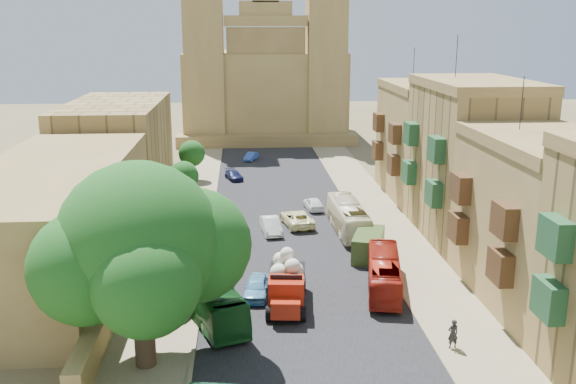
{
  "coord_description": "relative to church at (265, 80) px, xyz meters",
  "views": [
    {
      "loc": [
        -4.03,
        -28.43,
        18.17
      ],
      "look_at": [
        0.0,
        26.0,
        4.0
      ],
      "focal_mm": 40.0,
      "sensor_mm": 36.0,
      "label": 1
    }
  ],
  "objects": [
    {
      "name": "street_tree_b",
      "position": [
        -10.0,
        -54.61,
        -6.15
      ],
      "size": [
        3.27,
        3.27,
        5.02
      ],
      "color": "#3B2B1D",
      "rests_on": "ground"
    },
    {
      "name": "car_blue_a",
      "position": [
        -3.15,
        -65.82,
        -8.83
      ],
      "size": [
        2.14,
        4.2,
        1.37
      ],
      "primitive_type": "imported",
      "rotation": [
        0.0,
        0.0,
        -0.13
      ],
      "color": "#54A2CD",
      "rests_on": "ground"
    },
    {
      "name": "street_tree_c",
      "position": [
        -10.0,
        -42.61,
        -6.28
      ],
      "size": [
        3.15,
        3.15,
        4.84
      ],
      "color": "#3B2B1D",
      "rests_on": "ground"
    },
    {
      "name": "bus_red_east",
      "position": [
        5.87,
        -65.3,
        -8.25
      ],
      "size": [
        3.81,
        9.32,
        2.53
      ],
      "primitive_type": "imported",
      "rotation": [
        0.0,
        0.0,
        2.95
      ],
      "color": "#A02013",
      "rests_on": "ground"
    },
    {
      "name": "bus_cream_east",
      "position": [
        5.52,
        -52.04,
        -8.12
      ],
      "size": [
        2.6,
        10.05,
        2.78
      ],
      "primitive_type": "imported",
      "rotation": [
        0.0,
        0.0,
        3.17
      ],
      "color": "beige",
      "rests_on": "ground"
    },
    {
      "name": "kerb_west",
      "position": [
        -7.0,
        -48.61,
        -9.46
      ],
      "size": [
        0.25,
        140.0,
        0.12
      ],
      "primitive_type": "cube",
      "color": "#847656",
      "rests_on": "ground"
    },
    {
      "name": "church",
      "position": [
        0.0,
        0.0,
        0.0
      ],
      "size": [
        28.0,
        22.5,
        36.3
      ],
      "color": "olive",
      "rests_on": "ground"
    },
    {
      "name": "road_surface",
      "position": [
        0.0,
        -48.61,
        -9.51
      ],
      "size": [
        14.0,
        140.0,
        0.01
      ],
      "primitive_type": "cube",
      "color": "black",
      "rests_on": "ground"
    },
    {
      "name": "red_truck",
      "position": [
        -1.18,
        -67.39,
        -7.87
      ],
      "size": [
        3.1,
        6.61,
        3.74
      ],
      "color": "#A41F0C",
      "rests_on": "ground"
    },
    {
      "name": "car_blue_b",
      "position": [
        -2.71,
        -19.28,
        -8.96
      ],
      "size": [
        2.28,
        3.56,
        1.11
      ],
      "primitive_type": "imported",
      "rotation": [
        0.0,
        0.0,
        -0.36
      ],
      "color": "blue",
      "rests_on": "ground"
    },
    {
      "name": "west_wall",
      "position": [
        -12.5,
        -58.61,
        -8.62
      ],
      "size": [
        1.0,
        40.0,
        1.8
      ],
      "primitive_type": "cube",
      "color": "olive",
      "rests_on": "ground"
    },
    {
      "name": "townhouse_d",
      "position": [
        15.95,
        -39.61,
        -3.36
      ],
      "size": [
        9.0,
        14.0,
        15.9
      ],
      "color": "olive",
      "rests_on": "ground"
    },
    {
      "name": "bus_green_north",
      "position": [
        -6.35,
        -68.62,
        -8.13
      ],
      "size": [
        5.55,
        10.16,
        2.77
      ],
      "primitive_type": "imported",
      "rotation": [
        0.0,
        0.0,
        0.34
      ],
      "color": "#124B1A",
      "rests_on": "ground"
    },
    {
      "name": "kerb_east",
      "position": [
        7.0,
        -48.61,
        -9.46
      ],
      "size": [
        0.25,
        140.0,
        0.12
      ],
      "primitive_type": "cube",
      "color": "#847656",
      "rests_on": "ground"
    },
    {
      "name": "car_cream",
      "position": [
        1.06,
        -49.86,
        -8.8
      ],
      "size": [
        3.25,
        5.51,
        1.44
      ],
      "primitive_type": "imported",
      "rotation": [
        0.0,
        0.0,
        3.32
      ],
      "color": "#FFF6B2",
      "rests_on": "ground"
    },
    {
      "name": "pedestrian_a",
      "position": [
        8.0,
        -74.02,
        -8.62
      ],
      "size": [
        0.72,
        0.54,
        1.79
      ],
      "primitive_type": "imported",
      "rotation": [
        0.0,
        0.0,
        3.32
      ],
      "color": "black",
      "rests_on": "ground"
    },
    {
      "name": "ficus_tree",
      "position": [
        -9.4,
        -74.61,
        -2.73
      ],
      "size": [
        11.48,
        10.56,
        11.48
      ],
      "color": "#3B2B1D",
      "rests_on": "ground"
    },
    {
      "name": "car_dkblue",
      "position": [
        -5.0,
        -30.74,
        -8.96
      ],
      "size": [
        2.61,
        4.11,
        1.11
      ],
      "primitive_type": "imported",
      "rotation": [
        0.0,
        0.0,
        0.3
      ],
      "color": "#141A41",
      "rests_on": "ground"
    },
    {
      "name": "pedestrian_c",
      "position": [
        7.5,
        -61.73,
        -8.67
      ],
      "size": [
        0.63,
        1.06,
        1.69
      ],
      "primitive_type": "imported",
      "rotation": [
        0.0,
        0.0,
        4.95
      ],
      "color": "#28282E",
      "rests_on": "ground"
    },
    {
      "name": "townhouse_b",
      "position": [
        15.95,
        -67.61,
        -3.86
      ],
      "size": [
        9.0,
        14.0,
        14.9
      ],
      "color": "olive",
      "rests_on": "ground"
    },
    {
      "name": "west_building_mid",
      "position": [
        -18.0,
        -34.61,
        -4.52
      ],
      "size": [
        10.0,
        22.0,
        10.0
      ],
      "primitive_type": "cube",
      "color": "olive",
      "rests_on": "ground"
    },
    {
      "name": "street_tree_d",
      "position": [
        -10.0,
        -30.61,
        -6.25
      ],
      "size": [
        3.17,
        3.17,
        4.88
      ],
      "color": "#3B2B1D",
      "rests_on": "ground"
    },
    {
      "name": "west_building_low",
      "position": [
        -18.0,
        -60.61,
        -5.32
      ],
      "size": [
        10.0,
        28.0,
        8.4
      ],
      "primitive_type": "cube",
      "color": "olive",
      "rests_on": "ground"
    },
    {
      "name": "street_tree_a",
      "position": [
        -10.0,
        -66.61,
        -5.89
      ],
      "size": [
        3.52,
        3.52,
        5.41
      ],
      "color": "#3B2B1D",
      "rests_on": "ground"
    },
    {
      "name": "car_white_b",
      "position": [
        3.18,
        -44.56,
        -8.87
      ],
      "size": [
        2.02,
        3.96,
        1.29
      ],
      "primitive_type": "imported",
      "rotation": [
        0.0,
        0.0,
        3.28
      ],
      "color": "white",
      "rests_on": "ground"
    },
    {
      "name": "olive_pickup",
      "position": [
        6.08,
        -58.61,
        -8.52
      ],
      "size": [
        3.55,
        5.36,
        2.04
      ],
      "color": "#364E1D",
      "rests_on": "ground"
    },
    {
      "name": "sidewalk_east",
      "position": [
        9.5,
        -48.61,
        -9.51
      ],
      "size": [
        5.0,
        140.0,
        0.01
      ],
      "primitive_type": "cube",
      "color": "#847656",
      "rests_on": "ground"
    },
    {
      "name": "car_white_a",
      "position": [
        -1.49,
        -51.9,
        -8.8
      ],
      "size": [
        1.98,
        4.46,
        1.42
      ],
      "primitive_type": "imported",
      "rotation": [
        0.0,
        0.0,
        0.11
      ],
      "color": "white",
      "rests_on": "ground"
    },
    {
      "name": "townhouse_c",
      "position": [
        15.95,
        -53.61,
        -2.61
      ],
      "size": [
        9.0,
        14.0,
        17.4
      ],
      "color": "olive",
      "rests_on": "ground"
    },
    {
      "name": "sidewalk_west",
      "position": [
        -9.5,
        -48.61,
        -9.51
      ],
      "size": [
        5.0,
        140.0,
        0.01
      ],
      "primitive_type": "cube",
      "color": "#847656",
      "rests_on": "ground"
    }
  ]
}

